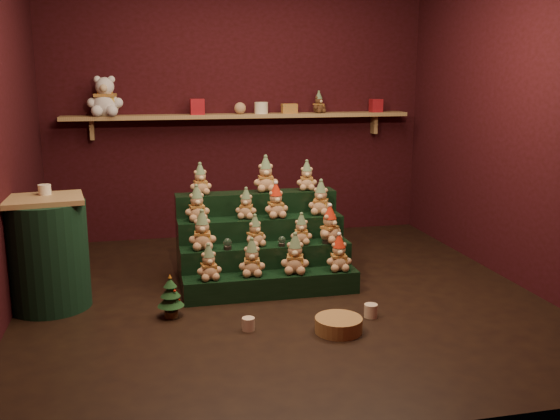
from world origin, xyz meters
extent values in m
plane|color=black|center=(0.00, 0.00, 0.00)|extent=(4.00, 4.00, 0.00)
cube|color=black|center=(0.00, 2.05, 1.40)|extent=(4.00, 0.10, 2.80)
cube|color=black|center=(0.00, -2.05, 1.40)|extent=(4.00, 0.10, 2.80)
cube|color=black|center=(2.05, 0.00, 1.40)|extent=(0.10, 4.00, 2.80)
cube|color=#A18750|center=(0.00, 1.87, 1.30)|extent=(3.60, 0.26, 0.04)
cube|color=#A18750|center=(-1.50, 1.94, 1.18)|extent=(0.04, 0.12, 0.20)
cube|color=#A18750|center=(1.50, 1.94, 1.18)|extent=(0.04, 0.12, 0.20)
cube|color=black|center=(-0.07, 0.01, 0.09)|extent=(1.40, 0.22, 0.18)
cube|color=black|center=(-0.07, 0.23, 0.18)|extent=(1.40, 0.22, 0.36)
cube|color=black|center=(-0.07, 0.45, 0.27)|extent=(1.40, 0.22, 0.54)
cube|color=black|center=(-0.07, 0.67, 0.36)|extent=(1.40, 0.22, 0.72)
cylinder|color=black|center=(-0.39, 0.17, 0.37)|extent=(0.06, 0.06, 0.03)
sphere|color=white|center=(-0.39, 0.17, 0.42)|extent=(0.07, 0.07, 0.07)
cylinder|color=black|center=(0.05, 0.17, 0.37)|extent=(0.06, 0.06, 0.02)
sphere|color=white|center=(0.05, 0.17, 0.41)|extent=(0.06, 0.06, 0.06)
cylinder|color=black|center=(0.43, 0.17, 0.37)|extent=(0.06, 0.06, 0.03)
sphere|color=white|center=(0.43, 0.17, 0.42)|extent=(0.07, 0.07, 0.07)
cube|color=#A18750|center=(-1.75, 0.14, 0.83)|extent=(0.61, 0.53, 0.04)
cylinder|color=black|center=(-1.75, 0.14, 0.41)|extent=(0.59, 0.59, 0.81)
cylinder|color=beige|center=(-1.75, 0.24, 0.89)|extent=(0.09, 0.09, 0.07)
cylinder|color=#473119|center=(-0.87, -0.26, 0.02)|extent=(0.10, 0.10, 0.05)
cone|color=black|center=(-0.87, -0.26, 0.13)|extent=(0.19, 0.19, 0.10)
cone|color=black|center=(-0.87, -0.26, 0.20)|extent=(0.14, 0.14, 0.09)
cone|color=black|center=(-0.87, -0.26, 0.26)|extent=(0.10, 0.10, 0.07)
cone|color=orange|center=(-0.87, -0.26, 0.31)|extent=(0.03, 0.03, 0.03)
cylinder|color=beige|center=(-0.37, -0.62, 0.04)|extent=(0.09, 0.09, 0.09)
cylinder|color=beige|center=(0.54, -0.58, 0.05)|extent=(0.10, 0.10, 0.10)
cylinder|color=olive|center=(0.23, -0.78, 0.05)|extent=(0.35, 0.35, 0.10)
cube|color=#A41922|center=(-0.45, 1.85, 1.40)|extent=(0.14, 0.14, 0.16)
cylinder|color=beige|center=(0.21, 1.85, 1.38)|extent=(0.14, 0.14, 0.12)
cube|color=#A41922|center=(1.48, 1.85, 1.39)|extent=(0.12, 0.12, 0.14)
sphere|color=tan|center=(-0.01, 1.85, 1.38)|extent=(0.12, 0.12, 0.12)
cube|color=orange|center=(0.51, 1.85, 1.37)|extent=(0.16, 0.10, 0.10)
camera|label=1|loc=(-1.03, -4.59, 1.73)|focal=40.00mm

